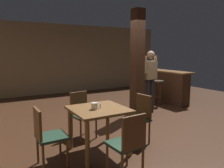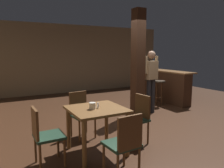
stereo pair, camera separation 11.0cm
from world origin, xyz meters
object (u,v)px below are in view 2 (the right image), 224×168
Objects in this scene: napkin_cup at (92,106)px; standing_person at (151,77)px; chair_east at (138,116)px; salt_shaker at (98,105)px; chair_north at (81,112)px; bar_stool_mid at (150,85)px; bar_stool_near at (159,87)px; dining_table at (97,116)px; chair_south at (125,142)px; chair_west at (44,133)px; bar_counter at (163,85)px.

standing_person is at bearing 31.97° from napkin_cup.
chair_east reaches higher than salt_shaker.
chair_north is 1.15m from chair_east.
chair_east is 3.50m from bar_stool_mid.
standing_person is 1.07m from bar_stool_near.
bar_stool_near reaches higher than dining_table.
bar_stool_mid is at bearing 29.67° from chair_north.
chair_south is at bearing -83.73° from napkin_cup.
bar_stool_near is (0.81, 0.57, -0.41)m from standing_person.
chair_north is at bearing -150.33° from bar_stool_mid.
bar_stool_near is at bearing 41.84° from chair_east.
chair_north is at bearing 89.39° from chair_south.
dining_table is 0.85m from chair_east.
bar_stool_mid is at bearing 33.09° from chair_west.
napkin_cup is 0.14× the size of bar_stool_mid.
napkin_cup is at bearing -177.94° from chair_east.
bar_counter reaches higher than chair_east.
chair_west reaches higher than bar_stool_near.
bar_counter is 0.73m from bar_stool_near.
salt_shaker reaches higher than bar_stool_mid.
bar_stool_near is (3.10, 1.24, 0.09)m from chair_north.
standing_person is 1.49m from bar_stool_mid.
chair_south is at bearing -136.89° from bar_stool_near.
bar_counter is (1.38, 1.02, -0.46)m from standing_person.
napkin_cup is at bearing 0.78° from chair_west.
standing_person is at bearing 32.49° from dining_table.
chair_west is 1.13× the size of bar_stool_near.
chair_north is 4.04m from bar_counter.
chair_north is 0.52× the size of standing_person.
bar_counter is at bearing 34.30° from salt_shaker.
dining_table is at bearing -179.42° from chair_east.
chair_south is at bearing -134.58° from standing_person.
salt_shaker is at bearing 89.04° from chair_south.
chair_east and chair_south have the same top height.
chair_west is 0.95m from salt_shaker.
chair_north reaches higher than bar_stool_near.
chair_east is 0.99m from napkin_cup.
chair_east is at bearing 1.51° from salt_shaker.
chair_north is 8.19× the size of napkin_cup.
chair_east is 1.72m from chair_west.
chair_south is 1.13× the size of bar_stool_mid.
salt_shaker is at bearing -145.70° from bar_counter.
bar_counter is at bearing 34.02° from dining_table.
chair_west and chair_south have the same top height.
chair_west is (-0.87, -0.04, -0.12)m from dining_table.
salt_shaker is 4.46m from bar_counter.
chair_east is 1.22m from chair_south.
napkin_cup is at bearing -173.74° from salt_shaker.
bar_stool_mid is (3.17, 2.62, -0.23)m from salt_shaker.
bar_stool_near is at bearing 32.85° from napkin_cup.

